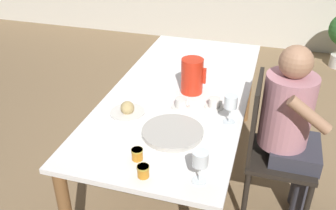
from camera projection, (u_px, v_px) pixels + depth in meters
name	position (u px, v px, depth m)	size (l,w,h in m)	color
ground_plane	(179.00, 174.00, 2.89)	(20.00, 20.00, 0.00)	#7F6647
dining_table	(180.00, 102.00, 2.56)	(0.90, 1.97, 0.73)	white
chair_person_side	(270.00, 147.00, 2.36)	(0.42, 0.42, 0.95)	black
person_seated	(291.00, 122.00, 2.24)	(0.39, 0.41, 1.18)	#33333D
red_pitcher	(192.00, 76.00, 2.44)	(0.17, 0.15, 0.23)	red
wine_glass_water	(231.00, 103.00, 2.11)	(0.07, 0.07, 0.18)	white
wine_glass_juice	(200.00, 161.00, 1.68)	(0.07, 0.07, 0.17)	white
teacup_near_person	(181.00, 104.00, 2.31)	(0.12, 0.12, 0.06)	silver
teacup_across	(214.00, 103.00, 2.31)	(0.12, 0.12, 0.06)	silver
serving_tray	(173.00, 132.00, 2.06)	(0.34, 0.34, 0.03)	#B7B2A8
bread_plate	(127.00, 110.00, 2.25)	(0.21, 0.21, 0.08)	silver
jam_jar_amber	(137.00, 154.00, 1.87)	(0.06, 0.06, 0.06)	#C67A1E
jam_jar_red	(143.00, 171.00, 1.76)	(0.06, 0.06, 0.06)	#C67A1E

